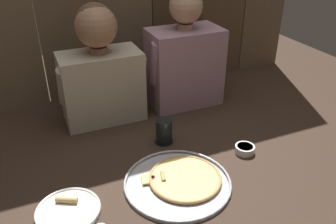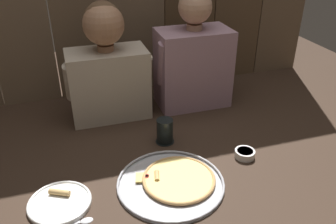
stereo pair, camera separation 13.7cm
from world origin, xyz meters
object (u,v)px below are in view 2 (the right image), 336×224
object	(u,v)px
dipping_bowl	(245,153)
drinking_glass	(165,131)
pizza_tray	(174,181)
diner_right	(193,57)
diner_left	(107,67)
dinner_plate	(60,202)

from	to	relation	value
dipping_bowl	drinking_glass	bearing A→B (deg)	143.51
drinking_glass	dipping_bowl	bearing A→B (deg)	-36.49
pizza_tray	drinking_glass	size ratio (longest dim) A/B	3.64
pizza_tray	diner_right	distance (m)	0.75
diner_right	drinking_glass	bearing A→B (deg)	-128.19
pizza_tray	diner_right	xyz separation A→B (m)	(0.32, 0.63, 0.26)
diner_left	dinner_plate	bearing A→B (deg)	-115.49
dipping_bowl	diner_left	xyz separation A→B (m)	(-0.50, 0.56, 0.25)
dipping_bowl	diner_right	size ratio (longest dim) A/B	0.14
dipping_bowl	diner_right	xyz separation A→B (m)	(-0.04, 0.55, 0.26)
drinking_glass	diner_right	size ratio (longest dim) A/B	0.19
pizza_tray	drinking_glass	xyz separation A→B (m)	(0.05, 0.29, 0.05)
pizza_tray	diner_right	world-z (taller)	diner_right
drinking_glass	dipping_bowl	size ratio (longest dim) A/B	1.33
dinner_plate	diner_right	distance (m)	1.00
pizza_tray	dinner_plate	bearing A→B (deg)	178.08
dinner_plate	diner_left	size ratio (longest dim) A/B	0.39
drinking_glass	dinner_plate	bearing A→B (deg)	-150.29
drinking_glass	pizza_tray	bearing A→B (deg)	-100.35
diner_left	diner_right	size ratio (longest dim) A/B	0.94
dipping_bowl	diner_right	world-z (taller)	diner_right
pizza_tray	diner_right	size ratio (longest dim) A/B	0.68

